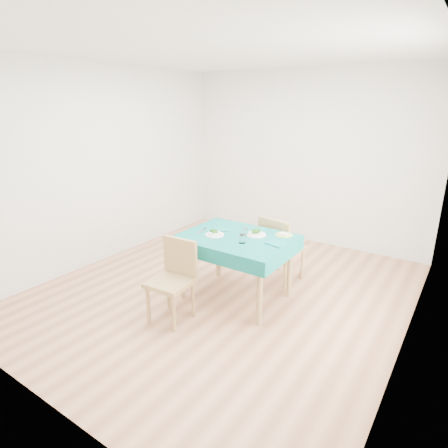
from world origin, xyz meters
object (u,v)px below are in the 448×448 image
Objects in this scene: bowl_near at (215,233)px; chair_far at (283,238)px; table at (236,268)px; bowl_far at (256,232)px; side_plate at (284,235)px; chair_near at (170,275)px.

chair_far is at bearing 62.02° from bowl_near.
bowl_far is at bearing 44.94° from table.
bowl_far is at bearing 93.74° from chair_far.
bowl_far is 1.15× the size of side_plate.
chair_far is 0.63m from bowl_far.
chair_near is at bearing -123.27° from side_plate.
chair_far is 0.49m from side_plate.
bowl_near is 0.95× the size of bowl_far.
chair_near reaches higher than bowl_near.
bowl_far reaches higher than table.
bowl_far is at bearing -146.33° from side_plate.
bowl_near is at bearing -154.44° from table.
chair_near reaches higher than side_plate.
table is 0.48m from bowl_near.
bowl_far is (0.47, 0.94, 0.28)m from chair_near.
chair_near is 4.52× the size of bowl_far.
bowl_near is 0.46m from bowl_far.
side_plate is (0.73, 1.11, 0.25)m from chair_near.
bowl_near is 0.78m from side_plate.
chair_near is (-0.31, -0.78, 0.13)m from table.
chair_near is 0.73m from bowl_near.
bowl_far is (0.38, 0.26, 0.00)m from bowl_near.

